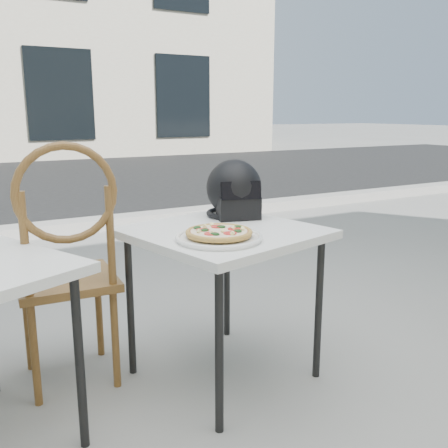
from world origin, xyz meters
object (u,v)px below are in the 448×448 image
pizza (219,232)px  cafe_chair_main (67,255)px  helmet (234,191)px  plate (219,238)px  cafe_table_main (224,243)px

pizza → cafe_chair_main: 0.65m
pizza → helmet: size_ratio=0.99×
plate → cafe_chair_main: cafe_chair_main is taller
helmet → pizza: bearing=-112.9°
plate → cafe_chair_main: bearing=142.2°
pizza → helmet: helmet is taller
plate → pizza: pizza is taller
cafe_table_main → plate: (-0.11, -0.16, 0.07)m
cafe_chair_main → cafe_table_main: bearing=162.4°
plate → pizza: size_ratio=1.34×
cafe_table_main → helmet: size_ratio=2.60×
pizza → cafe_table_main: bearing=55.5°
helmet → cafe_table_main: bearing=-115.1°
cafe_table_main → cafe_chair_main: cafe_chair_main is taller
cafe_table_main → helmet: (0.17, 0.21, 0.18)m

